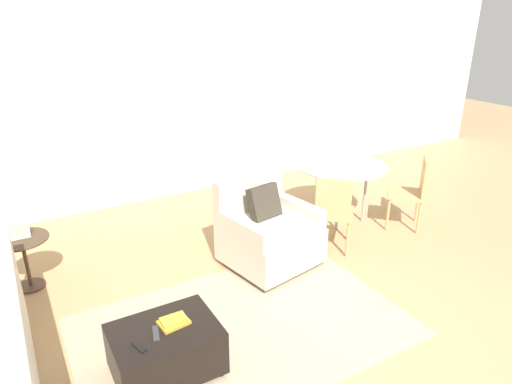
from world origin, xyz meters
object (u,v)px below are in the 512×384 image
at_px(armchair, 268,232).
at_px(tv_remote_primary, 156,333).
at_px(dining_table, 342,171).
at_px(dining_chair_near_left, 334,209).
at_px(dining_chair_near_right, 413,188).
at_px(picture_frame, 19,231).
at_px(ottoman, 166,349).
at_px(book_stack, 174,321).
at_px(tv_remote_secondary, 139,346).
at_px(side_table, 24,253).

bearing_deg(armchair, tv_remote_primary, -146.90).
height_order(armchair, dining_table, armchair).
height_order(dining_chair_near_left, dining_chair_near_right, same).
relative_size(dining_table, dining_chair_near_left, 1.23).
bearing_deg(picture_frame, ottoman, -65.94).
bearing_deg(dining_table, dining_chair_near_left, -135.00).
height_order(ottoman, tv_remote_primary, tv_remote_primary).
height_order(ottoman, picture_frame, picture_frame).
xyz_separation_m(ottoman, tv_remote_primary, (-0.07, -0.02, 0.18)).
relative_size(picture_frame, dining_chair_near_right, 0.19).
height_order(tv_remote_primary, dining_table, dining_table).
bearing_deg(dining_chair_near_left, dining_table, 45.00).
relative_size(armchair, dining_chair_near_right, 1.12).
relative_size(armchair, dining_chair_near_left, 1.12).
bearing_deg(ottoman, dining_chair_near_right, 13.83).
height_order(armchair, book_stack, armchair).
height_order(picture_frame, dining_table, dining_table).
distance_m(ottoman, tv_remote_primary, 0.20).
distance_m(armchair, tv_remote_secondary, 2.01).
bearing_deg(dining_chair_near_left, tv_remote_primary, -159.18).
xyz_separation_m(tv_remote_primary, dining_chair_near_left, (2.31, 0.88, 0.11)).
bearing_deg(picture_frame, dining_chair_near_left, -16.62).
bearing_deg(armchair, tv_remote_secondary, -147.39).
bearing_deg(book_stack, dining_chair_near_left, 21.14).
distance_m(tv_remote_secondary, dining_chair_near_left, 2.64).
bearing_deg(tv_remote_secondary, armchair, 32.61).
distance_m(book_stack, tv_remote_secondary, 0.32).
bearing_deg(side_table, ottoman, -65.94).
bearing_deg(picture_frame, tv_remote_primary, -68.04).
distance_m(armchair, dining_table, 1.49).
bearing_deg(picture_frame, book_stack, -63.43).
height_order(tv_remote_secondary, side_table, side_table).
xyz_separation_m(picture_frame, dining_chair_near_right, (4.26, -0.90, -0.09)).
bearing_deg(tv_remote_secondary, book_stack, 21.67).
relative_size(tv_remote_secondary, dining_chair_near_left, 0.17).
distance_m(armchair, book_stack, 1.70).
distance_m(armchair, picture_frame, 2.41).
xyz_separation_m(ottoman, dining_table, (2.86, 1.47, 0.43)).
bearing_deg(dining_table, dining_chair_near_right, -45.00).
bearing_deg(dining_table, tv_remote_primary, -152.93).
bearing_deg(armchair, picture_frame, 161.17).
xyz_separation_m(side_table, dining_chair_near_left, (3.03, -0.90, 0.14)).
height_order(tv_remote_secondary, dining_table, dining_table).
height_order(tv_remote_primary, dining_chair_near_left, dining_chair_near_left).
relative_size(picture_frame, dining_table, 0.16).
xyz_separation_m(tv_remote_secondary, side_table, (-0.57, 1.86, -0.02)).
bearing_deg(tv_remote_primary, dining_table, 27.07).
bearing_deg(side_table, armchair, -18.83).
bearing_deg(picture_frame, tv_remote_secondary, -72.85).
relative_size(picture_frame, dining_chair_near_left, 0.19).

